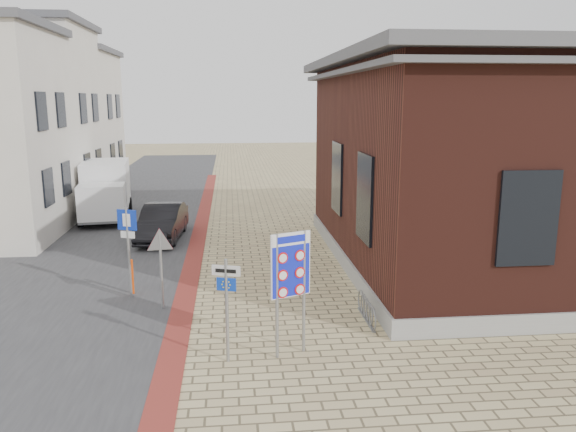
{
  "coord_description": "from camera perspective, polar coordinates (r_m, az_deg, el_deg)",
  "views": [
    {
      "loc": [
        -0.66,
        -10.77,
        5.45
      ],
      "look_at": [
        0.93,
        4.65,
        2.2
      ],
      "focal_mm": 35.0,
      "sensor_mm": 36.0,
      "label": 1
    }
  ],
  "objects": [
    {
      "name": "ground",
      "position": [
        12.09,
        -2.17,
        -14.97
      ],
      "size": [
        120.0,
        120.0,
        0.0
      ],
      "primitive_type": "plane",
      "color": "tan",
      "rests_on": "ground"
    },
    {
      "name": "townhouse_far",
      "position": [
        36.29,
        -22.71,
        8.92
      ],
      "size": [
        7.4,
        6.4,
        8.3
      ],
      "color": "beige",
      "rests_on": "ground"
    },
    {
      "name": "yield_sign",
      "position": [
        14.89,
        -12.85,
        -3.37
      ],
      "size": [
        0.76,
        0.18,
        2.15
      ],
      "rotation": [
        0.0,
        0.0,
        0.16
      ],
      "color": "gray",
      "rests_on": "ground"
    },
    {
      "name": "border_sign",
      "position": [
        11.86,
        0.27,
        -5.29
      ],
      "size": [
        0.87,
        0.41,
        2.73
      ],
      "rotation": [
        0.0,
        0.0,
        0.4
      ],
      "color": "gray",
      "rests_on": "ground"
    },
    {
      "name": "brick_building",
      "position": [
        20.32,
        22.64,
        5.39
      ],
      "size": [
        13.0,
        13.0,
        6.8
      ],
      "color": "gray",
      "rests_on": "ground"
    },
    {
      "name": "townhouse_mid",
      "position": [
        30.58,
        -25.97,
        9.02
      ],
      "size": [
        7.4,
        6.4,
        9.1
      ],
      "color": "beige",
      "rests_on": "ground"
    },
    {
      "name": "box_truck",
      "position": [
        27.1,
        -18.07,
        2.53
      ],
      "size": [
        2.58,
        5.16,
        2.59
      ],
      "rotation": [
        0.0,
        0.0,
        0.12
      ],
      "color": "slate",
      "rests_on": "ground"
    },
    {
      "name": "essen_sign",
      "position": [
        11.76,
        -6.26,
        -8.01
      ],
      "size": [
        0.59,
        0.23,
        2.25
      ],
      "rotation": [
        0.0,
        0.0,
        -0.32
      ],
      "color": "gray",
      "rests_on": "ground"
    },
    {
      "name": "road_strip",
      "position": [
        26.78,
        -16.16,
        -0.35
      ],
      "size": [
        7.0,
        60.0,
        0.02
      ],
      "primitive_type": "cube",
      "color": "#38383A",
      "rests_on": "ground"
    },
    {
      "name": "curb_strip",
      "position": [
        21.51,
        -9.26,
        -2.95
      ],
      "size": [
        0.6,
        40.0,
        0.02
      ],
      "primitive_type": "cube",
      "color": "maroon",
      "rests_on": "ground"
    },
    {
      "name": "bollard",
      "position": [
        16.54,
        -15.56,
        -5.99
      ],
      "size": [
        0.1,
        0.1,
        1.02
      ],
      "primitive_type": "cylinder",
      "rotation": [
        0.0,
        0.0,
        0.07
      ],
      "color": "#DF470B",
      "rests_on": "ground"
    },
    {
      "name": "bike_rack",
      "position": [
        14.36,
        7.99,
        -9.46
      ],
      "size": [
        0.08,
        1.8,
        0.6
      ],
      "color": "slate",
      "rests_on": "ground"
    },
    {
      "name": "parking_sign",
      "position": [
        15.96,
        -15.96,
        -1.98
      ],
      "size": [
        0.54,
        0.24,
        2.58
      ],
      "rotation": [
        0.0,
        0.0,
        -0.37
      ],
      "color": "gray",
      "rests_on": "ground"
    },
    {
      "name": "sedan",
      "position": [
        22.66,
        -12.65,
        -0.6
      ],
      "size": [
        1.76,
        4.24,
        1.36
      ],
      "primitive_type": "imported",
      "rotation": [
        0.0,
        0.0,
        -0.08
      ],
      "color": "black",
      "rests_on": "ground"
    }
  ]
}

